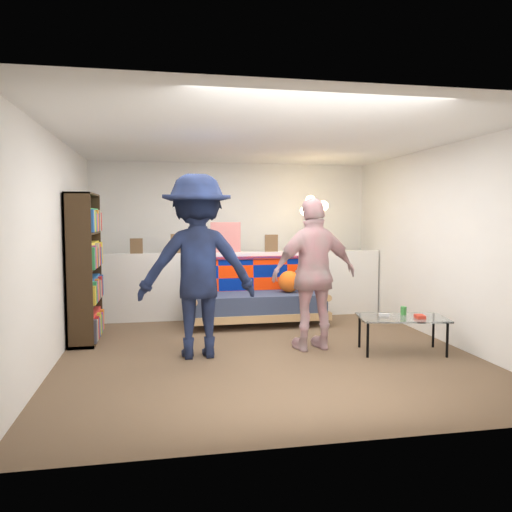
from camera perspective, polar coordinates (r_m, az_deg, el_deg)
The scene contains 10 objects.
ground at distance 5.93m, azimuth 0.73°, elevation -10.47°, with size 5.00×5.00×0.00m, color brown.
room_shell at distance 6.19m, azimuth -0.12°, elevation 5.79°, with size 4.60×5.05×2.45m.
half_wall_ledge at distance 7.57m, azimuth -1.98°, elevation -3.33°, with size 4.45×0.15×1.00m, color silver.
ledge_decor at distance 7.46m, azimuth -3.69°, elevation 1.77°, with size 2.97×0.02×0.45m.
futon_sofa at distance 7.20m, azimuth 0.13°, elevation -4.62°, with size 1.96×0.97×0.84m.
bookshelf at distance 6.48m, azimuth -19.03°, elevation -1.81°, with size 0.30×0.91×1.82m.
coffee_table at distance 5.91m, azimuth 16.42°, elevation -6.95°, with size 1.05×0.70×0.50m.
floor_lamp at distance 7.57m, azimuth 6.55°, elevation 2.83°, with size 0.43×0.36×1.85m.
person_left at distance 5.48m, azimuth -6.70°, elevation -1.15°, with size 1.29×0.74×1.99m, color black.
person_right at distance 5.76m, azimuth 6.68°, elevation -2.07°, with size 1.03×0.43×1.75m, color pink.
Camera 1 is at (-1.14, -5.61, 1.54)m, focal length 35.00 mm.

